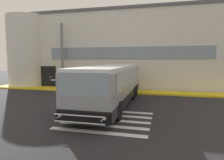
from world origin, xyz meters
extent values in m
cube|color=#232326|center=(0.00, 0.00, -0.01)|extent=(80.00, 90.00, 0.02)
cube|color=silver|center=(2.00, -6.00, 0.00)|extent=(4.40, 0.36, 0.01)
cube|color=silver|center=(2.00, -5.10, 0.00)|extent=(4.40, 0.36, 0.01)
cube|color=silver|center=(2.00, -4.20, 0.00)|extent=(4.40, 0.36, 0.01)
cube|color=silver|center=(2.00, -3.30, 0.00)|extent=(4.40, 0.36, 0.01)
cube|color=silver|center=(2.00, -2.40, 0.00)|extent=(4.40, 0.36, 0.01)
cube|color=silver|center=(0.00, 12.00, 4.06)|extent=(22.57, 12.00, 8.11)
cube|color=#56565B|center=(0.00, 12.00, 8.26)|extent=(22.77, 12.20, 0.30)
cylinder|color=silver|center=(-10.78, 6.50, 4.06)|extent=(4.40, 4.40, 8.11)
cube|color=black|center=(-7.78, 5.95, 1.20)|extent=(1.80, 0.16, 2.40)
cube|color=gray|center=(1.00, 5.96, 3.80)|extent=(16.57, 0.10, 1.20)
cube|color=yellow|center=(0.00, 4.80, 0.07)|extent=(26.57, 2.00, 0.15)
cylinder|color=slate|center=(-5.72, 5.40, 3.54)|extent=(0.28, 0.28, 6.77)
cube|color=gray|center=(1.30, -0.59, 1.42)|extent=(2.71, 10.80, 2.15)
cube|color=black|center=(1.30, -0.59, 0.62)|extent=(2.75, 10.84, 0.55)
cube|color=silver|center=(1.30, -0.59, 2.60)|extent=(2.61, 10.60, 0.20)
cube|color=#8C9EAD|center=(1.37, -5.92, 2.02)|extent=(2.35, 0.15, 1.05)
cube|color=#8C9EAD|center=(2.59, -0.27, 1.92)|extent=(0.18, 9.56, 0.95)
cube|color=#8C9EAD|center=(0.00, -0.31, 1.92)|extent=(0.18, 9.56, 0.95)
cube|color=black|center=(1.37, -5.92, 2.38)|extent=(2.15, 0.13, 0.28)
cube|color=black|center=(1.38, -6.05, 0.63)|extent=(2.45, 0.24, 0.52)
sphere|color=beige|center=(2.40, -6.07, 0.65)|extent=(0.18, 0.18, 0.18)
sphere|color=beige|center=(0.35, -6.10, 0.65)|extent=(0.18, 0.18, 0.18)
cylinder|color=#B7B7BF|center=(-0.12, -5.74, 2.17)|extent=(0.40, 0.06, 0.05)
cube|color=black|center=(-0.32, -5.74, 2.17)|extent=(0.04, 0.20, 0.28)
cylinder|color=black|center=(2.52, -4.15, 0.50)|extent=(0.31, 1.00, 1.00)
cylinder|color=black|center=(0.17, -4.19, 0.50)|extent=(0.31, 1.00, 1.00)
cylinder|color=black|center=(2.44, 1.61, 0.50)|extent=(0.31, 1.00, 1.00)
cylinder|color=black|center=(0.09, 1.57, 0.50)|extent=(0.31, 1.00, 1.00)
cylinder|color=black|center=(2.42, 2.91, 0.50)|extent=(0.31, 1.00, 1.00)
cylinder|color=black|center=(0.07, 2.87, 0.50)|extent=(0.31, 1.00, 1.00)
cylinder|color=#B7B7BF|center=(1.38, -6.42, 0.50)|extent=(2.25, 0.09, 0.06)
cylinder|color=#B7B7BF|center=(1.38, -6.42, 0.80)|extent=(2.25, 0.09, 0.06)
cylinder|color=#B7B7BF|center=(2.35, -6.20, 0.65)|extent=(0.06, 0.50, 0.05)
cylinder|color=#B7B7BF|center=(0.40, -6.23, 0.65)|extent=(0.06, 0.50, 0.05)
cylinder|color=#4C4233|center=(-4.82, 4.18, 0.57)|extent=(0.15, 0.15, 0.85)
cylinder|color=#4C4233|center=(-5.02, 4.23, 0.57)|extent=(0.15, 0.15, 0.85)
cube|color=#4C4751|center=(-4.92, 4.21, 1.29)|extent=(0.42, 0.30, 0.58)
sphere|color=tan|center=(-4.92, 4.21, 1.71)|extent=(0.23, 0.23, 0.23)
cylinder|color=#4C4751|center=(-4.68, 4.15, 1.24)|extent=(0.09, 0.09, 0.55)
cylinder|color=#4C4751|center=(-5.16, 4.26, 1.24)|extent=(0.09, 0.09, 0.55)
cylinder|color=#2D2D33|center=(-4.10, 4.80, 0.57)|extent=(0.15, 0.15, 0.85)
cylinder|color=#2D2D33|center=(-4.22, 4.64, 0.57)|extent=(0.15, 0.15, 0.85)
cube|color=#4C4751|center=(-4.16, 4.72, 1.29)|extent=(0.40, 0.44, 0.58)
sphere|color=tan|center=(-4.16, 4.72, 1.71)|extent=(0.23, 0.23, 0.23)
cylinder|color=#4C4751|center=(-4.01, 4.92, 1.24)|extent=(0.09, 0.09, 0.55)
cylinder|color=#4C4751|center=(-4.31, 4.52, 1.24)|extent=(0.09, 0.09, 0.55)
cube|color=#26663F|center=(-4.30, 4.82, 1.27)|extent=(0.32, 0.35, 0.44)
camera|label=1|loc=(4.72, -13.86, 3.10)|focal=31.92mm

